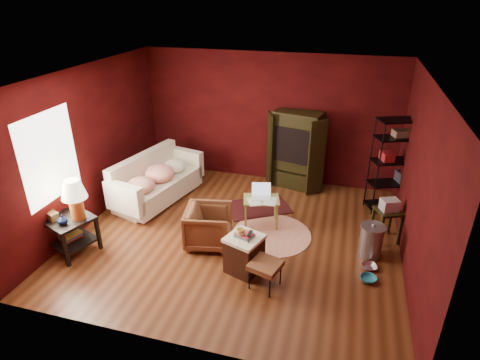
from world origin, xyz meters
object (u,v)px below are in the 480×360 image
(hamper, at_px, (244,253))
(tv_armoire, at_px, (296,149))
(sofa, at_px, (156,184))
(laptop_desk, at_px, (261,201))
(armchair, at_px, (209,225))
(side_table, at_px, (72,210))
(wire_shelving, at_px, (397,161))

(hamper, distance_m, tv_armoire, 3.20)
(sofa, xyz_separation_m, laptop_desk, (2.26, -0.35, 0.13))
(hamper, height_order, tv_armoire, tv_armoire)
(armchair, xyz_separation_m, tv_armoire, (1.06, 2.61, 0.49))
(side_table, distance_m, laptop_desk, 3.17)
(sofa, bearing_deg, armchair, -109.29)
(armchair, xyz_separation_m, wire_shelving, (3.03, 2.10, 0.63))
(side_table, relative_size, wire_shelving, 0.70)
(side_table, height_order, wire_shelving, wire_shelving)
(hamper, bearing_deg, sofa, 143.44)
(sofa, height_order, hamper, sofa)
(laptop_desk, bearing_deg, hamper, -102.56)
(sofa, height_order, tv_armoire, tv_armoire)
(armchair, xyz_separation_m, laptop_desk, (0.71, 0.83, 0.11))
(armchair, bearing_deg, sofa, 41.88)
(hamper, xyz_separation_m, laptop_desk, (-0.05, 1.36, 0.17))
(armchair, height_order, side_table, side_table)
(tv_armoire, bearing_deg, wire_shelving, -1.37)
(sofa, bearing_deg, wire_shelving, -60.54)
(hamper, distance_m, wire_shelving, 3.54)
(sofa, height_order, armchair, armchair)
(sofa, distance_m, hamper, 2.88)
(tv_armoire, height_order, wire_shelving, wire_shelving)
(hamper, bearing_deg, armchair, 145.23)
(armchair, bearing_deg, laptop_desk, -51.35)
(side_table, relative_size, hamper, 1.86)
(wire_shelving, bearing_deg, tv_armoire, 143.17)
(side_table, xyz_separation_m, tv_armoire, (3.07, 3.38, 0.09))
(tv_armoire, relative_size, wire_shelving, 0.91)
(sofa, relative_size, armchair, 2.43)
(hamper, relative_size, laptop_desk, 0.89)
(sofa, distance_m, armchair, 1.95)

